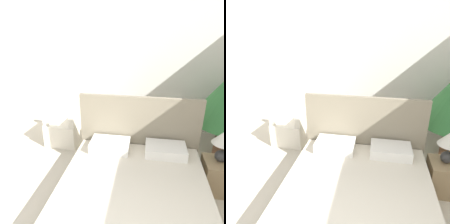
# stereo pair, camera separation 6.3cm
# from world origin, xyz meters

# --- Properties ---
(wall_back) EXTENTS (10.00, 0.06, 2.90)m
(wall_back) POSITION_xyz_m (0.00, 3.94, 1.45)
(wall_back) COLOR white
(wall_back) RESTS_ON ground_plane
(bed) EXTENTS (1.82, 2.17, 1.27)m
(bed) POSITION_xyz_m (0.34, 1.34, 0.29)
(bed) COLOR brown
(bed) RESTS_ON ground_plane
(armchair_near_window_left) EXTENTS (0.67, 0.74, 0.83)m
(armchair_near_window_left) POSITION_xyz_m (-1.16, 3.09, 0.29)
(armchair_near_window_left) COLOR silver
(armchair_near_window_left) RESTS_ON ground_plane
(armchair_near_window_right) EXTENTS (0.69, 0.75, 0.83)m
(armchair_near_window_right) POSITION_xyz_m (-0.09, 3.09, 0.29)
(armchair_near_window_right) COLOR silver
(armchair_near_window_right) RESTS_ON ground_plane
(nightstand) EXTENTS (0.40, 0.43, 0.47)m
(nightstand) POSITION_xyz_m (1.49, 2.05, 0.24)
(nightstand) COLOR #937A56
(nightstand) RESTS_ON ground_plane
(table_lamp) EXTENTS (0.32, 0.32, 0.47)m
(table_lamp) POSITION_xyz_m (1.49, 2.07, 0.80)
(table_lamp) COLOR #333333
(table_lamp) RESTS_ON nightstand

